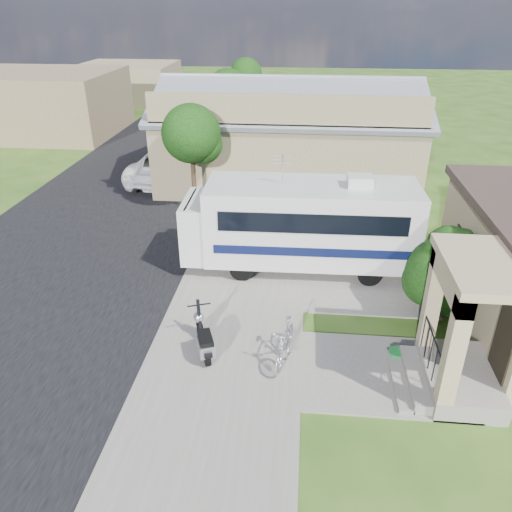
# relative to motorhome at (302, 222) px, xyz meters

# --- Properties ---
(ground) EXTENTS (120.00, 120.00, 0.00)m
(ground) POSITION_rel_motorhome_xyz_m (-0.85, -4.33, -1.68)
(ground) COLOR #234813
(street_slab) EXTENTS (9.00, 80.00, 0.02)m
(street_slab) POSITION_rel_motorhome_xyz_m (-8.35, 5.67, -1.67)
(street_slab) COLOR black
(street_slab) RESTS_ON ground
(sidewalk_slab) EXTENTS (4.00, 80.00, 0.06)m
(sidewalk_slab) POSITION_rel_motorhome_xyz_m (-1.85, 5.67, -1.65)
(sidewalk_slab) COLOR slate
(sidewalk_slab) RESTS_ON ground
(driveway_slab) EXTENTS (7.00, 6.00, 0.05)m
(driveway_slab) POSITION_rel_motorhome_xyz_m (0.65, 0.17, -1.65)
(driveway_slab) COLOR slate
(driveway_slab) RESTS_ON ground
(walk_slab) EXTENTS (4.00, 3.00, 0.05)m
(walk_slab) POSITION_rel_motorhome_xyz_m (2.15, -5.33, -1.65)
(walk_slab) COLOR slate
(walk_slab) RESTS_ON ground
(warehouse) EXTENTS (12.50, 8.40, 5.04)m
(warehouse) POSITION_rel_motorhome_xyz_m (-0.85, 9.64, 0.31)
(warehouse) COLOR brown
(warehouse) RESTS_ON ground
(distant_bldg_far) EXTENTS (10.00, 8.00, 4.00)m
(distant_bldg_far) POSITION_rel_motorhome_xyz_m (-17.85, 17.67, 0.32)
(distant_bldg_far) COLOR brown
(distant_bldg_far) RESTS_ON ground
(distant_bldg_near) EXTENTS (8.00, 7.00, 3.20)m
(distant_bldg_near) POSITION_rel_motorhome_xyz_m (-15.85, 29.67, -0.08)
(distant_bldg_near) COLOR brown
(distant_bldg_near) RESTS_ON ground
(street_tree_a) EXTENTS (2.44, 2.40, 4.58)m
(street_tree_a) POSITION_rel_motorhome_xyz_m (-4.54, 4.72, 1.57)
(street_tree_a) COLOR #302215
(street_tree_a) RESTS_ON ground
(street_tree_b) EXTENTS (2.44, 2.40, 4.73)m
(street_tree_b) POSITION_rel_motorhome_xyz_m (-4.54, 14.72, 1.72)
(street_tree_b) COLOR #302215
(street_tree_b) RESTS_ON ground
(street_tree_c) EXTENTS (2.44, 2.40, 4.42)m
(street_tree_c) POSITION_rel_motorhome_xyz_m (-4.54, 23.72, 1.43)
(street_tree_c) COLOR #302215
(street_tree_c) RESTS_ON ground
(motorhome) EXTENTS (7.67, 2.62, 3.91)m
(motorhome) POSITION_rel_motorhome_xyz_m (0.00, 0.00, 0.00)
(motorhome) COLOR beige
(motorhome) RESTS_ON ground
(shrub) EXTENTS (2.31, 2.21, 2.84)m
(shrub) POSITION_rel_motorhome_xyz_m (4.06, -2.54, -0.22)
(shrub) COLOR #302215
(shrub) RESTS_ON ground
(scooter) EXTENTS (0.90, 1.69, 1.15)m
(scooter) POSITION_rel_motorhome_xyz_m (-2.38, -5.01, -1.17)
(scooter) COLOR black
(scooter) RESTS_ON ground
(bicycle) EXTENTS (0.85, 1.90, 1.10)m
(bicycle) POSITION_rel_motorhome_xyz_m (-0.29, -5.10, -1.13)
(bicycle) COLOR #B5B4BD
(bicycle) RESTS_ON ground
(pickup_truck) EXTENTS (3.60, 6.46, 1.71)m
(pickup_truck) POSITION_rel_motorhome_xyz_m (-6.70, 8.79, -0.82)
(pickup_truck) COLOR white
(pickup_truck) RESTS_ON ground
(van) EXTENTS (3.30, 6.48, 1.80)m
(van) POSITION_rel_motorhome_xyz_m (-7.10, 16.16, -0.78)
(van) COLOR white
(van) RESTS_ON ground
(garden_hose) EXTENTS (0.43, 0.43, 0.20)m
(garden_hose) POSITION_rel_motorhome_xyz_m (2.58, -4.68, -1.58)
(garden_hose) COLOR #166F2A
(garden_hose) RESTS_ON ground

